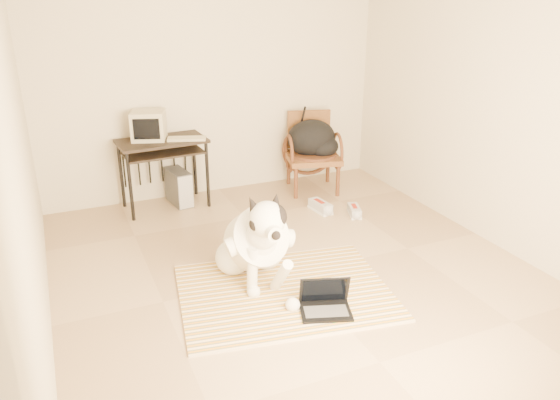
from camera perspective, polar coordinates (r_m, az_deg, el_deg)
floor at (r=4.81m, az=1.72°, el=-7.60°), size 4.50×4.50×0.00m
wall_back at (r=6.38m, az=-6.95°, el=12.55°), size 4.50×0.00×4.50m
wall_front at (r=2.58m, az=23.87°, el=-3.46°), size 4.50×0.00×4.50m
wall_left at (r=3.92m, az=-25.63°, el=4.64°), size 0.00×4.50×4.50m
wall_right at (r=5.46m, az=21.56°, el=9.63°), size 0.00×4.50×4.50m
rug at (r=4.52m, az=0.49°, el=-9.58°), size 1.87×1.54×0.02m
dog at (r=4.53m, az=-2.55°, el=-4.45°), size 0.60×1.26×0.91m
laptop at (r=4.26m, az=4.74°, el=-10.65°), size 0.45×0.39×0.27m
computer_desk at (r=6.08m, az=-12.18°, el=5.15°), size 0.97×0.58×0.78m
crt_monitor at (r=6.07m, az=-13.57°, el=7.60°), size 0.43×0.42×0.31m
desk_keyboard at (r=6.00m, az=-9.72°, el=6.34°), size 0.43×0.28×0.03m
pc_tower at (r=6.29m, az=-10.53°, el=1.34°), size 0.24×0.45×0.40m
rattan_chair at (r=6.59m, az=3.37°, el=5.04°), size 0.73×0.72×0.92m
backpack at (r=6.52m, az=3.52°, el=6.33°), size 0.59×0.51×0.44m
sneaker_left at (r=6.04m, az=4.23°, el=-0.72°), size 0.17×0.34×0.11m
sneaker_right at (r=5.99m, az=7.78°, el=-1.16°), size 0.20×0.30×0.10m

